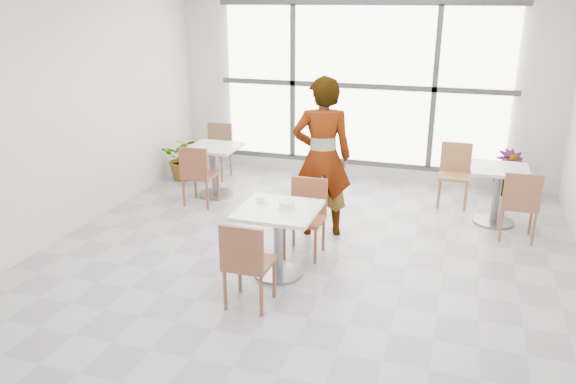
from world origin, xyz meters
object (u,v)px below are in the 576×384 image
(chair_far, at_px, (306,211))
(coffee_cup, at_px, (260,200))
(plant_right, at_px, (508,175))
(bg_chair_right_near, at_px, (520,201))
(main_table, at_px, (278,229))
(oatmeal_bowl, at_px, (287,204))
(bg_chair_right_far, at_px, (455,170))
(person, at_px, (322,158))
(bg_chair_left_near, at_px, (197,172))
(chair_near, at_px, (246,260))
(bg_chair_left_far, at_px, (218,147))
(plant_left, at_px, (183,158))
(bg_table_right, at_px, (498,187))
(bg_table_left, at_px, (215,163))

(chair_far, height_order, coffee_cup, chair_far)
(chair_far, distance_m, plant_right, 3.49)
(chair_far, relative_size, bg_chair_right_near, 1.00)
(main_table, height_order, chair_far, chair_far)
(oatmeal_bowl, bearing_deg, main_table, -163.74)
(bg_chair_right_far, bearing_deg, plant_right, 30.86)
(person, bearing_deg, bg_chair_left_near, -30.57)
(chair_near, xyz_separation_m, person, (0.21, 1.96, 0.47))
(plant_right, bearing_deg, bg_chair_right_near, -88.36)
(bg_chair_left_near, height_order, bg_chair_right_near, same)
(coffee_cup, height_order, bg_chair_left_near, bg_chair_left_near)
(main_table, relative_size, coffee_cup, 5.03)
(bg_chair_left_far, bearing_deg, oatmeal_bowl, -54.31)
(bg_chair_right_far, distance_m, plant_left, 4.19)
(bg_chair_right_near, bearing_deg, chair_far, 25.07)
(plant_left, relative_size, plant_right, 0.96)
(main_table, distance_m, bg_chair_right_near, 2.99)
(chair_far, xyz_separation_m, person, (0.02, 0.60, 0.47))
(person, distance_m, bg_chair_left_far, 2.86)
(person, bearing_deg, plant_left, -47.05)
(chair_near, relative_size, bg_table_right, 1.16)
(bg_chair_left_near, height_order, bg_chair_right_far, same)
(bg_table_left, bearing_deg, bg_chair_left_near, -93.69)
(bg_chair_right_near, relative_size, bg_chair_right_far, 1.00)
(bg_table_right, distance_m, bg_chair_right_far, 0.81)
(person, relative_size, bg_table_left, 2.60)
(oatmeal_bowl, bearing_deg, bg_table_left, 130.40)
(coffee_cup, height_order, plant_right, coffee_cup)
(oatmeal_bowl, relative_size, bg_table_right, 0.28)
(bg_chair_right_near, bearing_deg, bg_chair_left_near, 1.02)
(bg_chair_left_near, xyz_separation_m, plant_left, (-0.78, 1.06, -0.15))
(bg_table_left, bearing_deg, bg_chair_right_near, -5.75)
(main_table, xyz_separation_m, coffee_cup, (-0.23, 0.11, 0.26))
(oatmeal_bowl, distance_m, bg_chair_left_near, 2.45)
(plant_right, bearing_deg, main_table, -126.45)
(chair_far, relative_size, coffee_cup, 5.47)
(bg_table_left, height_order, bg_chair_left_near, bg_chair_left_near)
(bg_chair_right_near, bearing_deg, bg_chair_right_far, -54.57)
(bg_chair_right_near, xyz_separation_m, plant_left, (-4.97, 0.98, -0.15))
(chair_far, relative_size, bg_chair_left_near, 1.00)
(bg_chair_left_near, xyz_separation_m, bg_chair_right_far, (3.40, 1.18, 0.00))
(oatmeal_bowl, bearing_deg, bg_chair_right_near, 35.55)
(bg_chair_left_near, bearing_deg, bg_table_left, -93.69)
(bg_chair_left_near, bearing_deg, bg_chair_right_far, -160.91)
(coffee_cup, height_order, bg_table_left, coffee_cup)
(bg_chair_left_far, distance_m, bg_chair_right_near, 4.68)
(bg_chair_right_near, bearing_deg, plant_left, -11.18)
(bg_chair_left_near, relative_size, plant_left, 1.25)
(plant_left, bearing_deg, bg_chair_right_far, 1.65)
(coffee_cup, bearing_deg, plant_right, 49.98)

